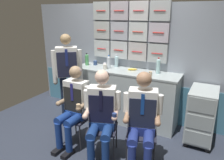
{
  "coord_description": "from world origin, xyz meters",
  "views": [
    {
      "loc": [
        1.56,
        -2.36,
        2.0
      ],
      "look_at": [
        0.16,
        0.35,
        1.03
      ],
      "focal_mm": 34.62,
      "sensor_mm": 36.0,
      "label": 1
    }
  ],
  "objects": [
    {
      "name": "galley_counter",
      "position": [
        0.05,
        1.09,
        0.49
      ],
      "size": [
        1.97,
        0.53,
        0.98
      ],
      "color": "#B1BDBE",
      "rests_on": "ground"
    },
    {
      "name": "coffee_cup_spare",
      "position": [
        -0.65,
        1.2,
        1.03
      ],
      "size": [
        0.07,
        0.07,
        0.08
      ],
      "color": "navy",
      "rests_on": "galley_counter"
    },
    {
      "name": "water_bottle_blue_cap",
      "position": [
        -0.29,
        1.08,
        1.1
      ],
      "size": [
        0.06,
        0.06,
        0.25
      ],
      "color": "silver",
      "rests_on": "galley_counter"
    },
    {
      "name": "coffee_cup_white",
      "position": [
        -0.42,
        1.17,
        1.02
      ],
      "size": [
        0.06,
        0.06,
        0.07
      ],
      "color": "white",
      "rests_on": "galley_counter"
    },
    {
      "name": "water_bottle_clear",
      "position": [
        0.62,
        1.17,
        1.12
      ],
      "size": [
        0.07,
        0.07,
        0.28
      ],
      "color": "#AADBDE",
      "rests_on": "galley_counter"
    },
    {
      "name": "paper_cup_blue",
      "position": [
        -0.32,
        1.01,
        1.03
      ],
      "size": [
        0.08,
        0.08,
        0.09
      ],
      "color": "beige",
      "rests_on": "galley_counter"
    },
    {
      "name": "folding_chair_left",
      "position": [
        -0.31,
        0.17,
        0.52
      ],
      "size": [
        0.41,
        0.41,
        0.84
      ],
      "color": "#2D2D33",
      "rests_on": "ground"
    },
    {
      "name": "sparkling_bottle_green",
      "position": [
        -0.8,
        1.12,
        1.1
      ],
      "size": [
        0.07,
        0.07,
        0.24
      ],
      "color": "#4A9A57",
      "rests_on": "galley_counter"
    },
    {
      "name": "espresso_cup_small",
      "position": [
        0.55,
        0.98,
        1.02
      ],
      "size": [
        0.06,
        0.06,
        0.07
      ],
      "color": "tan",
      "rests_on": "galley_counter"
    },
    {
      "name": "crew_member_left",
      "position": [
        -0.31,
        0.01,
        0.68
      ],
      "size": [
        0.49,
        0.6,
        1.25
      ],
      "color": "black",
      "rests_on": "ground"
    },
    {
      "name": "ground",
      "position": [
        0.0,
        0.0,
        -0.02
      ],
      "size": [
        4.8,
        4.8,
        0.04
      ],
      "primitive_type": "cube",
      "color": "#2C313F"
    },
    {
      "name": "crew_member_standing",
      "position": [
        -0.83,
        0.55,
        0.97
      ],
      "size": [
        0.43,
        0.4,
        1.64
      ],
      "color": "black",
      "rests_on": "ground"
    },
    {
      "name": "folding_chair_center",
      "position": [
        0.17,
        0.06,
        0.52
      ],
      "size": [
        0.51,
        0.51,
        0.84
      ],
      "color": "#2D2D33",
      "rests_on": "ground"
    },
    {
      "name": "galley_bulkhead",
      "position": [
        0.0,
        1.37,
        1.11
      ],
      "size": [
        4.2,
        0.14,
        2.18
      ],
      "color": "#8E97A7",
      "rests_on": "ground"
    },
    {
      "name": "snack_banana",
      "position": [
        0.16,
        1.15,
        1.0
      ],
      "size": [
        0.17,
        0.1,
        0.04
      ],
      "color": "yellow",
      "rests_on": "galley_counter"
    },
    {
      "name": "folding_chair_right",
      "position": [
        0.71,
        0.19,
        0.52
      ],
      "size": [
        0.5,
        0.5,
        0.84
      ],
      "color": "#2D2D33",
      "rests_on": "ground"
    },
    {
      "name": "crew_member_right",
      "position": [
        0.76,
        0.04,
        0.71
      ],
      "size": [
        0.54,
        0.69,
        1.29
      ],
      "color": "black",
      "rests_on": "ground"
    },
    {
      "name": "service_trolley",
      "position": [
        1.41,
        0.99,
        0.47
      ],
      "size": [
        0.4,
        0.65,
        0.87
      ],
      "color": "black",
      "rests_on": "ground"
    },
    {
      "name": "water_bottle_tall",
      "position": [
        -0.21,
        1.26,
        1.1
      ],
      "size": [
        0.07,
        0.07,
        0.24
      ],
      "color": "silver",
      "rests_on": "galley_counter"
    },
    {
      "name": "crew_member_center",
      "position": [
        0.23,
        -0.09,
        0.7
      ],
      "size": [
        0.55,
        0.69,
        1.28
      ],
      "color": "black",
      "rests_on": "ground"
    }
  ]
}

